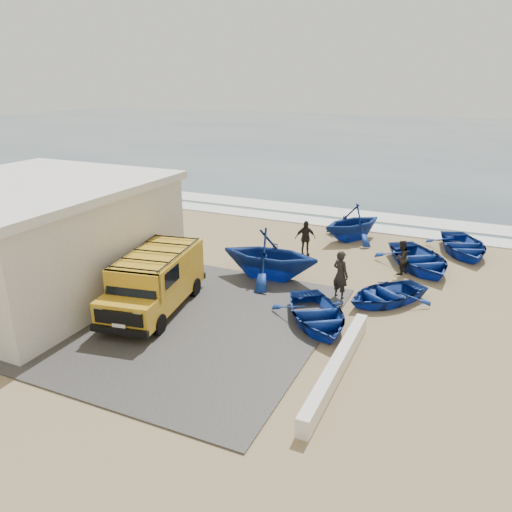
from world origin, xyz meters
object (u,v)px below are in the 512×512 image
(boat_near_left, at_px, (317,314))
(fisherman_front, at_px, (340,275))
(boat_mid_left, at_px, (270,254))
(boat_far_left, at_px, (352,222))
(fisherman_middle, at_px, (401,257))
(building, at_px, (32,238))
(van, at_px, (155,279))
(boat_far_right, at_px, (463,246))
(boat_mid_right, at_px, (419,259))
(boat_near_right, at_px, (386,294))
(fisherman_back, at_px, (305,238))
(parapet, at_px, (337,366))

(boat_near_left, distance_m, fisherman_front, 2.53)
(boat_mid_left, relative_size, boat_far_left, 1.14)
(fisherman_middle, bearing_deg, boat_mid_left, -34.12)
(building, height_order, boat_mid_left, building)
(van, distance_m, boat_mid_left, 5.11)
(boat_near_left, bearing_deg, boat_far_right, 33.44)
(boat_mid_right, bearing_deg, van, -167.56)
(boat_near_right, relative_size, boat_far_right, 0.84)
(boat_near_left, xyz_separation_m, fisherman_back, (-2.72, 6.57, 0.45))
(boat_far_right, relative_size, fisherman_front, 2.11)
(boat_mid_right, distance_m, fisherman_middle, 1.23)
(boat_mid_left, xyz_separation_m, boat_far_right, (7.22, 6.66, -0.66))
(fisherman_middle, bearing_deg, boat_far_left, -115.02)
(boat_near_right, xyz_separation_m, boat_far_left, (-3.07, 7.03, 0.60))
(boat_far_left, xyz_separation_m, fisherman_front, (1.39, -7.34, 0.00))
(boat_near_left, bearing_deg, fisherman_front, 53.58)
(parapet, distance_m, boat_far_left, 12.81)
(van, distance_m, fisherman_back, 8.36)
(boat_mid_left, bearing_deg, fisherman_back, -9.42)
(boat_mid_right, bearing_deg, boat_far_right, 27.21)
(boat_mid_right, height_order, boat_far_left, boat_far_left)
(boat_far_left, bearing_deg, boat_mid_left, -73.11)
(fisherman_front, relative_size, fisherman_back, 1.13)
(boat_near_right, bearing_deg, fisherman_back, 177.02)
(building, height_order, van, building)
(boat_mid_right, xyz_separation_m, boat_far_right, (1.65, 2.86, -0.03))
(boat_mid_left, distance_m, fisherman_middle, 5.67)
(boat_far_left, relative_size, fisherman_back, 2.14)
(boat_far_left, height_order, fisherman_middle, boat_far_left)
(van, bearing_deg, boat_near_right, 18.53)
(boat_far_right, height_order, fisherman_back, fisherman_back)
(boat_near_right, relative_size, boat_far_left, 0.94)
(boat_mid_right, xyz_separation_m, boat_far_left, (-3.74, 2.84, 0.51))
(parapet, height_order, fisherman_back, fisherman_back)
(building, bearing_deg, boat_mid_left, 31.46)
(building, xyz_separation_m, fisherman_front, (11.14, 4.15, -1.21))
(boat_near_right, height_order, fisherman_front, fisherman_front)
(van, distance_m, boat_mid_right, 11.59)
(boat_mid_right, height_order, fisherman_front, fisherman_front)
(building, distance_m, parapet, 12.68)
(building, height_order, boat_far_left, building)
(boat_near_right, xyz_separation_m, boat_far_right, (2.32, 7.05, 0.06))
(parapet, distance_m, boat_mid_right, 9.71)
(fisherman_back, bearing_deg, boat_near_left, -99.84)
(boat_near_right, bearing_deg, boat_mid_left, -147.45)
(boat_near_left, height_order, boat_mid_left, boat_mid_left)
(building, relative_size, boat_near_right, 2.77)
(fisherman_middle, bearing_deg, van, -20.03)
(parapet, bearing_deg, boat_mid_left, 128.03)
(boat_near_right, height_order, fisherman_back, fisherman_back)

